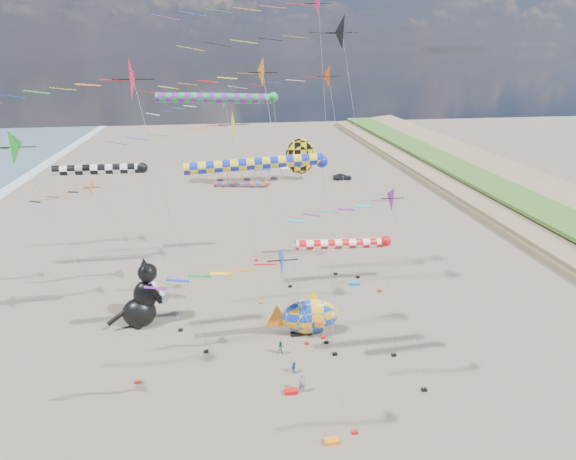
{
  "coord_description": "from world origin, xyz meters",
  "views": [
    {
      "loc": [
        -2.83,
        -20.64,
        22.45
      ],
      "look_at": [
        1.92,
        12.0,
        9.18
      ],
      "focal_mm": 28.0,
      "sensor_mm": 36.0,
      "label": 1
    }
  ],
  "objects_px": {
    "child_blue": "(294,367)",
    "person_adult": "(302,383)",
    "parked_car": "(342,177)",
    "fish_inflatable": "(309,316)",
    "cat_inflatable": "(141,293)",
    "child_green": "(281,348)"
  },
  "relations": [
    {
      "from": "cat_inflatable",
      "to": "parked_car",
      "type": "distance_m",
      "value": 52.43
    },
    {
      "from": "person_adult",
      "to": "child_blue",
      "type": "bearing_deg",
      "value": 90.85
    },
    {
      "from": "fish_inflatable",
      "to": "child_blue",
      "type": "relative_size",
      "value": 6.3
    },
    {
      "from": "parked_car",
      "to": "cat_inflatable",
      "type": "bearing_deg",
      "value": 150.76
    },
    {
      "from": "child_green",
      "to": "child_blue",
      "type": "bearing_deg",
      "value": -75.8
    },
    {
      "from": "person_adult",
      "to": "parked_car",
      "type": "xyz_separation_m",
      "value": [
        17.03,
        53.89,
        -0.16
      ]
    },
    {
      "from": "cat_inflatable",
      "to": "child_green",
      "type": "relative_size",
      "value": 4.95
    },
    {
      "from": "fish_inflatable",
      "to": "parked_car",
      "type": "xyz_separation_m",
      "value": [
        15.22,
        46.94,
        -1.05
      ]
    },
    {
      "from": "child_blue",
      "to": "person_adult",
      "type": "bearing_deg",
      "value": -123.96
    },
    {
      "from": "child_blue",
      "to": "parked_car",
      "type": "xyz_separation_m",
      "value": [
        17.29,
        51.84,
        0.08
      ]
    },
    {
      "from": "person_adult",
      "to": "parked_car",
      "type": "distance_m",
      "value": 56.51
    },
    {
      "from": "child_blue",
      "to": "parked_car",
      "type": "distance_m",
      "value": 54.64
    },
    {
      "from": "cat_inflatable",
      "to": "person_adult",
      "type": "height_order",
      "value": "cat_inflatable"
    },
    {
      "from": "cat_inflatable",
      "to": "child_green",
      "type": "bearing_deg",
      "value": -47.16
    },
    {
      "from": "fish_inflatable",
      "to": "parked_car",
      "type": "relative_size",
      "value": 1.85
    },
    {
      "from": "fish_inflatable",
      "to": "child_blue",
      "type": "distance_m",
      "value": 5.44
    },
    {
      "from": "person_adult",
      "to": "cat_inflatable",
      "type": "bearing_deg",
      "value": 133.1
    },
    {
      "from": "child_blue",
      "to": "child_green",
      "type": "bearing_deg",
      "value": 64.2
    },
    {
      "from": "fish_inflatable",
      "to": "parked_car",
      "type": "distance_m",
      "value": 49.36
    },
    {
      "from": "cat_inflatable",
      "to": "child_blue",
      "type": "bearing_deg",
      "value": -54.11
    },
    {
      "from": "person_adult",
      "to": "parked_car",
      "type": "bearing_deg",
      "value": 66.05
    },
    {
      "from": "fish_inflatable",
      "to": "child_green",
      "type": "bearing_deg",
      "value": -137.13
    }
  ]
}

